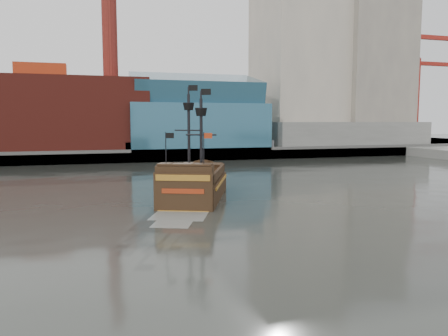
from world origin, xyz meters
name	(u,v)px	position (x,y,z in m)	size (l,w,h in m)	color
ground	(289,247)	(0.00, 0.00, 0.00)	(400.00, 400.00, 0.00)	#252723
promenade_far	(141,148)	(0.00, 92.00, 1.00)	(220.00, 60.00, 2.00)	slate
seawall	(156,156)	(0.00, 62.50, 1.30)	(220.00, 1.00, 2.60)	#4C4C49
skyline	(163,55)	(5.21, 84.56, 24.55)	(149.00, 45.00, 62.00)	brown
crane_a	(415,84)	(78.63, 82.00, 19.11)	(22.50, 4.00, 32.25)	slate
crane_b	(418,98)	(88.23, 92.00, 15.57)	(19.10, 4.00, 26.25)	slate
pirate_ship	(194,188)	(-1.93, 19.42, 1.19)	(11.35, 18.17, 13.09)	black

